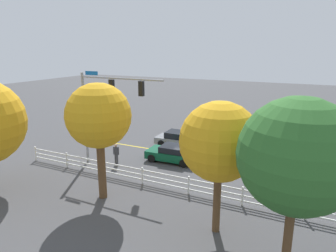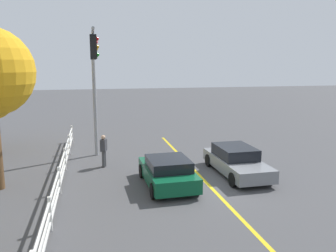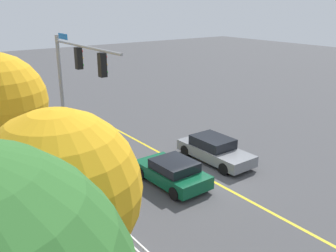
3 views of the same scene
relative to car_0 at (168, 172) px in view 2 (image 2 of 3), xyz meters
name	(u,v)px [view 2 (image 2 of 3)]	position (x,y,z in m)	size (l,w,h in m)	color
ground_plane	(208,184)	(-0.21, -1.80, -0.64)	(120.00, 120.00, 0.00)	#444447
lane_center_stripe	(247,225)	(-4.21, -1.80, -0.64)	(28.00, 0.16, 0.01)	gold
signal_assembly	(94,71)	(4.03, 2.96, 4.28)	(6.78, 0.38, 7.03)	gray
car_0	(168,172)	(0.00, 0.00, 0.00)	(3.97, 2.11, 1.28)	#0C4C2D
car_3	(236,161)	(0.89, -3.62, 0.02)	(4.62, 1.97, 1.35)	slate
pedestrian	(104,150)	(3.47, 2.63, 0.29)	(0.46, 0.38, 1.69)	#3F3F42
white_rail_fence	(50,213)	(-3.21, 4.56, -0.04)	(26.10, 0.10, 1.15)	white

